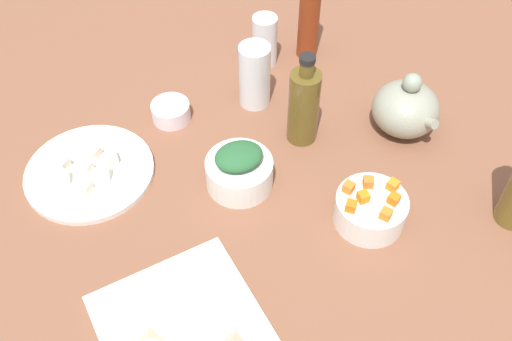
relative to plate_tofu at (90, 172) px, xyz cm
name	(u,v)px	position (x,y,z in cm)	size (l,w,h in cm)	color
tabletop	(256,193)	(19.11, 26.28, -2.10)	(190.00, 190.00, 3.00)	brown
plate_tofu	(90,172)	(0.00, 0.00, 0.00)	(24.88, 24.88, 1.20)	white
bowl_greens	(239,173)	(16.55, 24.13, 2.39)	(12.72, 12.72, 5.98)	white
bowl_carrots	(370,210)	(35.82, 40.25, 2.28)	(12.87, 12.87, 5.75)	white
bowl_small_side	(171,112)	(-6.39, 20.33, 1.32)	(8.09, 8.09, 3.84)	white
teapot	(406,108)	(20.19, 60.66, 4.92)	(15.33, 13.51, 14.08)	#969A87
bottle_0	(310,11)	(-10.56, 57.15, 11.12)	(4.73, 4.73, 26.42)	maroon
bottle_2	(304,105)	(11.88, 41.21, 8.09)	(6.10, 6.10, 20.55)	brown
drinking_glass_0	(255,76)	(-2.22, 38.24, 6.60)	(6.63, 6.63, 14.39)	white
drinking_glass_1	(265,41)	(-12.91, 47.00, 5.41)	(5.66, 5.66, 12.02)	white
carrot_cube_0	(349,187)	(31.93, 37.75, 6.05)	(1.80, 1.80, 1.80)	orange
carrot_cube_1	(368,182)	(32.71, 41.49, 6.05)	(1.80, 1.80, 1.80)	orange
carrot_cube_2	(351,206)	(35.56, 35.66, 6.05)	(1.80, 1.80, 1.80)	orange
carrot_cube_3	(394,199)	(37.99, 43.01, 6.05)	(1.80, 1.80, 1.80)	orange
carrot_cube_4	(393,185)	(35.46, 44.84, 6.05)	(1.80, 1.80, 1.80)	orange
carrot_cube_5	(363,197)	(34.97, 38.69, 6.05)	(1.80, 1.80, 1.80)	orange
carrot_cube_6	(386,214)	(39.91, 39.77, 6.05)	(1.80, 1.80, 1.80)	orange
chopped_greens_mound	(239,156)	(16.55, 24.13, 7.03)	(9.07, 7.40, 3.30)	#296235
tofu_cube_0	(94,152)	(-2.86, 2.30, 1.70)	(2.20, 2.20, 2.20)	#F9DECD
tofu_cube_1	(85,188)	(4.84, -2.30, 1.70)	(2.20, 2.20, 2.20)	white
tofu_cube_2	(63,163)	(-3.14, -3.92, 1.70)	(2.20, 2.20, 2.20)	#EDE3CB
tofu_cube_3	(104,173)	(3.25, 2.13, 1.70)	(2.20, 2.20, 2.20)	white
tofu_cube_4	(86,168)	(0.21, -0.45, 1.70)	(2.20, 2.20, 2.20)	white
tofu_cube_5	(63,177)	(0.40, -4.94, 1.70)	(2.20, 2.20, 2.20)	white
tofu_cube_6	(111,158)	(0.22, 4.73, 1.70)	(2.20, 2.20, 2.20)	white
dumpling_0	(149,341)	(38.63, -3.84, 1.57)	(4.21, 3.63, 2.33)	beige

